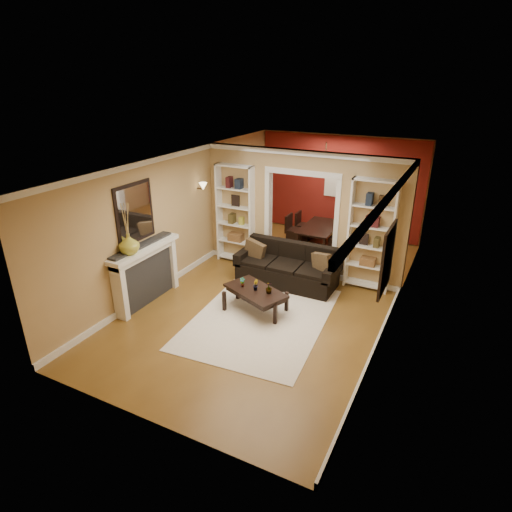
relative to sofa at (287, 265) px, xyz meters
The scene contains 30 objects.
floor 0.62m from the sofa, 90.76° to the right, with size 8.00×8.00×0.00m, color brown.
ceiling 2.32m from the sofa, 90.76° to the right, with size 8.00×8.00×0.00m, color white.
wall_back 3.67m from the sofa, 90.10° to the left, with size 8.00×8.00×0.00m, color tan.
wall_front 4.55m from the sofa, 90.08° to the right, with size 8.00×8.00×0.00m, color tan.
wall_left 2.48m from the sofa, 168.72° to the right, with size 8.00×8.00×0.00m, color tan.
wall_right 2.47m from the sofa, 11.34° to the right, with size 8.00×8.00×0.00m, color tan.
partition_wall 1.19m from the sofa, 90.46° to the left, with size 4.50×0.15×2.70m, color tan.
red_back_panel 3.63m from the sofa, 90.10° to the left, with size 4.44×0.04×2.64m, color maroon.
dining_window 3.66m from the sofa, 90.10° to the left, with size 0.78×0.03×0.98m, color #8CA5CC.
area_rug 1.58m from the sofa, 85.03° to the right, with size 2.27×3.18×0.01m, color silver.
sofa is the anchor object (origin of this frame).
pillow_left 0.79m from the sofa, behind, with size 0.46×0.13×0.46m, color brown.
pillow_right 0.79m from the sofa, ahead, with size 0.45×0.13×0.45m, color brown.
coffee_table 1.35m from the sofa, 93.28° to the right, with size 1.17×0.64×0.44m, color black.
plant_left 1.39m from the sofa, 104.69° to the right, with size 0.10×0.07×0.19m, color #336626.
plant_center 1.34m from the sofa, 93.28° to the right, with size 0.11×0.09×0.20m, color #336626.
plant_right 1.36m from the sofa, 81.61° to the right, with size 0.12×0.12×0.21m, color #336626.
bookshelf_left 1.81m from the sofa, 159.56° to the left, with size 0.90×0.30×2.30m, color white.
bookshelf_right 1.80m from the sofa, 20.59° to the left, with size 0.90×0.30×2.30m, color white.
fireplace 2.87m from the sofa, 137.07° to the right, with size 0.32×1.70×1.16m, color white.
vase 3.27m from the sofa, 131.98° to the right, with size 0.37×0.37×0.38m, color #A7A536.
mirror 3.27m from the sofa, 138.91° to the right, with size 0.03×0.95×1.10m, color silver.
wall_sconce 2.58m from the sofa, behind, with size 0.18×0.18×0.22m, color #FFE0A5.
framed_art 2.87m from the sofa, 33.34° to the right, with size 0.04×0.85×1.05m, color black.
dining_table 2.41m from the sofa, 91.89° to the left, with size 0.85×1.52×0.53m, color black.
dining_chair_nw 2.19m from the sofa, 106.67° to the left, with size 0.42×0.42×0.85m, color black.
dining_chair_ne 2.15m from the sofa, 77.37° to the left, with size 0.39×0.39×0.79m, color black.
dining_chair_sw 2.77m from the sofa, 103.11° to the left, with size 0.37×0.37×0.76m, color black.
dining_chair_se 2.74m from the sofa, 80.11° to the left, with size 0.43×0.43×0.88m, color black.
chandelier 2.76m from the sofa, 90.15° to the left, with size 0.50×0.50×0.30m, color #392A1A.
Camera 1 is at (3.12, -7.17, 4.12)m, focal length 30.00 mm.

